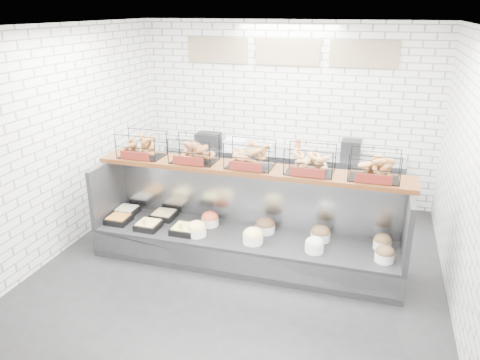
% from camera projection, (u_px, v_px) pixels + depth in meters
% --- Properties ---
extents(ground, '(5.50, 5.50, 0.00)m').
position_uv_depth(ground, '(238.00, 273.00, 5.96)').
color(ground, black).
rests_on(ground, ground).
extents(room_shell, '(5.02, 5.51, 3.01)m').
position_uv_depth(room_shell, '(252.00, 104.00, 5.79)').
color(room_shell, white).
rests_on(room_shell, ground).
extents(display_case, '(4.00, 0.90, 1.20)m').
position_uv_depth(display_case, '(245.00, 238.00, 6.16)').
color(display_case, black).
rests_on(display_case, ground).
extents(bagel_shelf, '(4.10, 0.50, 0.40)m').
position_uv_depth(bagel_shelf, '(250.00, 158.00, 5.95)').
color(bagel_shelf, '#42210E').
rests_on(bagel_shelf, display_case).
extents(prep_counter, '(4.00, 0.60, 1.20)m').
position_uv_depth(prep_counter, '(279.00, 176.00, 7.98)').
color(prep_counter, '#93969B').
rests_on(prep_counter, ground).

